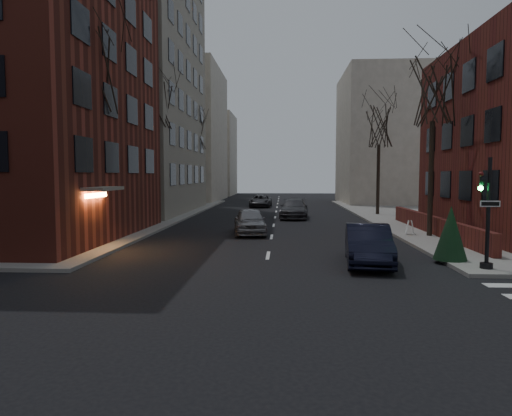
{
  "coord_description": "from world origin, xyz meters",
  "views": [
    {
      "loc": [
        0.64,
        -7.74,
        3.52
      ],
      "look_at": [
        -0.6,
        13.17,
        2.0
      ],
      "focal_mm": 32.0,
      "sensor_mm": 36.0,
      "label": 1
    }
  ],
  "objects_px": {
    "tree_left_a": "(86,72)",
    "car_lane_gray": "(294,209)",
    "tree_right_b": "(379,127)",
    "parked_sedan": "(368,244)",
    "tree_right_a": "(433,92)",
    "sandwich_board": "(410,227)",
    "tree_left_c": "(193,132)",
    "car_lane_far": "(261,201)",
    "car_lane_silver": "(250,221)",
    "streetlamp_near": "(149,164)",
    "evergreen_shrub": "(451,233)",
    "tree_left_b": "(156,102)",
    "traffic_signal": "(486,220)",
    "streetlamp_far": "(202,168)"
  },
  "relations": [
    {
      "from": "car_lane_far",
      "to": "streetlamp_far",
      "type": "bearing_deg",
      "value": -175.11
    },
    {
      "from": "traffic_signal",
      "to": "car_lane_silver",
      "type": "bearing_deg",
      "value": 132.18
    },
    {
      "from": "car_lane_gray",
      "to": "sandwich_board",
      "type": "distance_m",
      "value": 12.51
    },
    {
      "from": "traffic_signal",
      "to": "tree_right_a",
      "type": "relative_size",
      "value": 0.41
    },
    {
      "from": "parked_sedan",
      "to": "tree_left_b",
      "type": "bearing_deg",
      "value": 135.13
    },
    {
      "from": "car_lane_silver",
      "to": "parked_sedan",
      "type": "bearing_deg",
      "value": -66.05
    },
    {
      "from": "tree_right_a",
      "to": "streetlamp_far",
      "type": "relative_size",
      "value": 1.55
    },
    {
      "from": "tree_left_a",
      "to": "tree_right_a",
      "type": "xyz_separation_m",
      "value": [
        17.6,
        4.0,
        -0.44
      ]
    },
    {
      "from": "tree_left_c",
      "to": "traffic_signal",
      "type": "bearing_deg",
      "value": -61.64
    },
    {
      "from": "tree_left_a",
      "to": "tree_left_b",
      "type": "height_order",
      "value": "tree_left_b"
    },
    {
      "from": "tree_left_a",
      "to": "streetlamp_far",
      "type": "bearing_deg",
      "value": 88.77
    },
    {
      "from": "tree_right_b",
      "to": "tree_right_a",
      "type": "bearing_deg",
      "value": -90.0
    },
    {
      "from": "streetlamp_far",
      "to": "car_lane_gray",
      "type": "relative_size",
      "value": 1.17
    },
    {
      "from": "streetlamp_near",
      "to": "car_lane_silver",
      "type": "bearing_deg",
      "value": -22.05
    },
    {
      "from": "tree_right_b",
      "to": "streetlamp_far",
      "type": "distance_m",
      "value": 20.01
    },
    {
      "from": "tree_right_a",
      "to": "parked_sedan",
      "type": "distance_m",
      "value": 11.62
    },
    {
      "from": "streetlamp_near",
      "to": "evergreen_shrub",
      "type": "relative_size",
      "value": 2.91
    },
    {
      "from": "tree_right_a",
      "to": "car_lane_gray",
      "type": "xyz_separation_m",
      "value": [
        -7.24,
        11.3,
        -7.25
      ]
    },
    {
      "from": "streetlamp_far",
      "to": "car_lane_far",
      "type": "distance_m",
      "value": 7.33
    },
    {
      "from": "traffic_signal",
      "to": "tree_right_b",
      "type": "relative_size",
      "value": 0.44
    },
    {
      "from": "tree_right_a",
      "to": "car_lane_gray",
      "type": "relative_size",
      "value": 1.82
    },
    {
      "from": "car_lane_gray",
      "to": "car_lane_far",
      "type": "bearing_deg",
      "value": 108.59
    },
    {
      "from": "tree_right_a",
      "to": "streetlamp_near",
      "type": "relative_size",
      "value": 1.55
    },
    {
      "from": "tree_left_c",
      "to": "car_lane_gray",
      "type": "height_order",
      "value": "tree_left_c"
    },
    {
      "from": "tree_right_a",
      "to": "tree_left_b",
      "type": "bearing_deg",
      "value": 155.56
    },
    {
      "from": "tree_left_b",
      "to": "parked_sedan",
      "type": "distance_m",
      "value": 21.84
    },
    {
      "from": "streetlamp_far",
      "to": "car_lane_gray",
      "type": "distance_m",
      "value": 16.39
    },
    {
      "from": "car_lane_far",
      "to": "evergreen_shrub",
      "type": "height_order",
      "value": "evergreen_shrub"
    },
    {
      "from": "car_lane_silver",
      "to": "car_lane_gray",
      "type": "height_order",
      "value": "car_lane_gray"
    },
    {
      "from": "tree_left_c",
      "to": "streetlamp_far",
      "type": "relative_size",
      "value": 1.55
    },
    {
      "from": "tree_left_a",
      "to": "car_lane_gray",
      "type": "relative_size",
      "value": 1.92
    },
    {
      "from": "tree_right_b",
      "to": "evergreen_shrub",
      "type": "height_order",
      "value": "tree_right_b"
    },
    {
      "from": "tree_right_a",
      "to": "streetlamp_far",
      "type": "height_order",
      "value": "tree_right_a"
    },
    {
      "from": "tree_left_c",
      "to": "tree_right_b",
      "type": "relative_size",
      "value": 1.06
    },
    {
      "from": "car_lane_silver",
      "to": "sandwich_board",
      "type": "xyz_separation_m",
      "value": [
        9.19,
        -0.72,
        -0.22
      ]
    },
    {
      "from": "car_lane_gray",
      "to": "evergreen_shrub",
      "type": "xyz_separation_m",
      "value": [
        5.74,
        -18.65,
        0.45
      ]
    },
    {
      "from": "tree_left_a",
      "to": "streetlamp_near",
      "type": "relative_size",
      "value": 1.63
    },
    {
      "from": "tree_left_b",
      "to": "car_lane_far",
      "type": "xyz_separation_m",
      "value": [
        6.99,
        16.22,
        -8.25
      ]
    },
    {
      "from": "tree_right_b",
      "to": "parked_sedan",
      "type": "xyz_separation_m",
      "value": [
        -4.8,
        -21.72,
        -6.8
      ]
    },
    {
      "from": "car_lane_far",
      "to": "sandwich_board",
      "type": "relative_size",
      "value": 5.96
    },
    {
      "from": "tree_left_b",
      "to": "car_lane_gray",
      "type": "height_order",
      "value": "tree_left_b"
    },
    {
      "from": "tree_left_b",
      "to": "tree_left_c",
      "type": "height_order",
      "value": "tree_left_b"
    },
    {
      "from": "streetlamp_far",
      "to": "evergreen_shrub",
      "type": "xyz_separation_m",
      "value": [
        15.5,
        -31.35,
        -3.01
      ]
    },
    {
      "from": "tree_left_b",
      "to": "parked_sedan",
      "type": "bearing_deg",
      "value": -50.84
    },
    {
      "from": "car_lane_silver",
      "to": "tree_left_a",
      "type": "bearing_deg",
      "value": -151.96
    },
    {
      "from": "streetlamp_far",
      "to": "sandwich_board",
      "type": "distance_m",
      "value": 28.71
    },
    {
      "from": "tree_left_c",
      "to": "car_lane_silver",
      "type": "relative_size",
      "value": 2.15
    },
    {
      "from": "tree_left_b",
      "to": "car_lane_far",
      "type": "relative_size",
      "value": 2.26
    },
    {
      "from": "parked_sedan",
      "to": "car_lane_far",
      "type": "height_order",
      "value": "parked_sedan"
    },
    {
      "from": "tree_left_b",
      "to": "streetlamp_near",
      "type": "relative_size",
      "value": 1.72
    }
  ]
}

